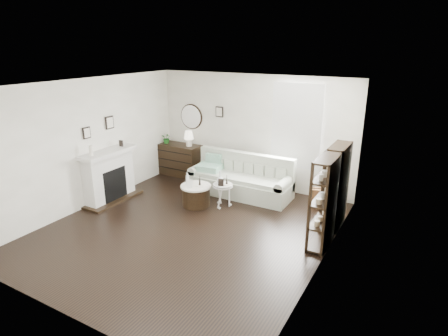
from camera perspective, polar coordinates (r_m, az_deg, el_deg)
The scene contains 18 objects.
room at distance 8.66m, azimuth 8.68°, elevation 6.53°, with size 5.50×5.50×5.50m.
fireplace at distance 8.66m, azimuth -17.04°, elevation -1.36°, with size 0.50×1.40×1.84m.
shelf_unit_far at distance 7.38m, azimuth 16.75°, elevation -2.61°, with size 0.30×0.80×1.60m.
shelf_unit_near at distance 6.56m, azimuth 14.91°, elevation -5.11°, with size 0.30×0.80×1.60m.
sofa at distance 8.73m, azimuth 2.59°, elevation -1.99°, with size 2.41×0.83×0.93m.
quilt at distance 8.91m, azimuth -2.25°, elevation 0.10°, with size 0.55×0.45×0.14m, color #28955F.
suitcase at distance 8.36m, azimuth 14.97°, elevation -4.39°, with size 0.60×0.20×0.40m, color brown.
dresser at distance 10.05m, azimuth -6.99°, elevation 1.32°, with size 1.25×0.53×0.83m.
table_lamp at distance 9.68m, azimuth -5.38°, elevation 4.50°, with size 0.25×0.25×0.40m, color white, non-canonical shape.
potted_plant at distance 10.05m, azimuth -8.72°, elevation 4.52°, with size 0.25×0.22×0.28m, color #19591B.
drum_table at distance 8.14m, azimuth -4.28°, elevation -4.16°, with size 0.66×0.66×0.46m.
pedestal_table at distance 7.97m, azimuth -0.19°, elevation -2.76°, with size 0.43×0.43×0.51m.
eiffel_drum at distance 8.02m, azimuth -3.72°, elevation -1.98°, with size 0.12×0.12×0.21m, color black, non-canonical shape.
bottle_drum at distance 8.04m, azimuth -5.61°, elevation -1.69°, with size 0.07×0.07×0.28m, color silver.
card_frame_drum at distance 7.92m, azimuth -5.27°, elevation -2.39°, with size 0.13×0.01×0.18m, color white.
eiffel_ped at distance 7.91m, azimuth 0.43°, elevation -1.88°, with size 0.11×0.11×0.19m, color black, non-canonical shape.
flask_ped at distance 7.96m, azimuth -0.59°, elevation -1.40°, with size 0.15×0.15×0.28m, color silver, non-canonical shape.
card_frame_ped at distance 7.83m, azimuth -0.48°, elevation -2.21°, with size 0.12×0.01×0.16m, color black.
Camera 1 is at (3.72, -5.23, 3.36)m, focal length 30.00 mm.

